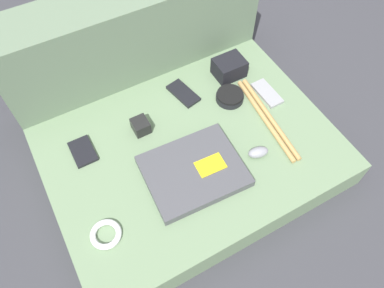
% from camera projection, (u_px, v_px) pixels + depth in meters
% --- Properties ---
extents(ground_plane, '(8.00, 8.00, 0.00)m').
position_uv_depth(ground_plane, '(192.00, 166.00, 1.35)').
color(ground_plane, '#38383D').
extents(couch_seat, '(0.95, 0.69, 0.12)m').
position_uv_depth(couch_seat, '(192.00, 157.00, 1.30)').
color(couch_seat, slate).
rests_on(couch_seat, ground_plane).
extents(couch_backrest, '(0.95, 0.20, 0.43)m').
position_uv_depth(couch_backrest, '(134.00, 45.00, 1.38)').
color(couch_backrest, '#60755B').
rests_on(couch_backrest, ground_plane).
extents(laptop, '(0.32, 0.26, 0.03)m').
position_uv_depth(laptop, '(194.00, 171.00, 1.18)').
color(laptop, '#47474C').
rests_on(laptop, couch_seat).
extents(computer_mouse, '(0.08, 0.05, 0.03)m').
position_uv_depth(computer_mouse, '(258.00, 152.00, 1.22)').
color(computer_mouse, gray).
rests_on(computer_mouse, couch_seat).
extents(speaker_puck, '(0.10, 0.10, 0.03)m').
position_uv_depth(speaker_puck, '(230.00, 97.00, 1.35)').
color(speaker_puck, black).
rests_on(speaker_puck, couch_seat).
extents(phone_silver, '(0.07, 0.11, 0.01)m').
position_uv_depth(phone_silver, '(83.00, 151.00, 1.23)').
color(phone_silver, black).
rests_on(phone_silver, couch_seat).
extents(phone_black, '(0.06, 0.13, 0.01)m').
position_uv_depth(phone_black, '(267.00, 93.00, 1.37)').
color(phone_black, '#99999E').
rests_on(phone_black, couch_seat).
extents(phone_small, '(0.09, 0.14, 0.01)m').
position_uv_depth(phone_small, '(183.00, 93.00, 1.37)').
color(phone_small, black).
rests_on(phone_small, couch_seat).
extents(camera_pouch, '(0.11, 0.09, 0.07)m').
position_uv_depth(camera_pouch, '(229.00, 68.00, 1.40)').
color(camera_pouch, black).
rests_on(camera_pouch, couch_seat).
extents(charger_brick, '(0.05, 0.06, 0.05)m').
position_uv_depth(charger_brick, '(141.00, 126.00, 1.27)').
color(charger_brick, black).
rests_on(charger_brick, couch_seat).
extents(cable_coil, '(0.09, 0.09, 0.02)m').
position_uv_depth(cable_coil, '(106.00, 234.00, 1.07)').
color(cable_coil, white).
rests_on(cable_coil, couch_seat).
extents(drumstick_pair, '(0.07, 0.38, 0.02)m').
position_uv_depth(drumstick_pair, '(267.00, 118.00, 1.30)').
color(drumstick_pair, tan).
rests_on(drumstick_pair, couch_seat).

